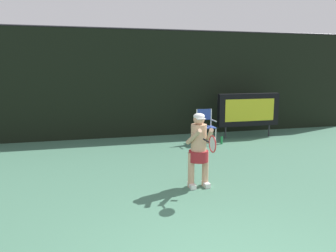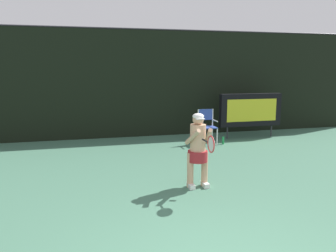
{
  "view_description": "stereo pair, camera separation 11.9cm",
  "coord_description": "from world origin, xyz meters",
  "px_view_note": "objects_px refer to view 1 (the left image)",
  "views": [
    {
      "loc": [
        -1.53,
        -2.99,
        2.37
      ],
      "look_at": [
        0.45,
        4.37,
        1.05
      ],
      "focal_mm": 36.35,
      "sensor_mm": 36.0,
      "label": 1
    },
    {
      "loc": [
        -1.42,
        -3.02,
        2.37
      ],
      "look_at": [
        0.45,
        4.37,
        1.05
      ],
      "focal_mm": 36.35,
      "sensor_mm": 36.0,
      "label": 2
    }
  ],
  "objects_px": {
    "water_bottle": "(222,140)",
    "tennis_player": "(199,147)",
    "umpire_chair": "(205,124)",
    "scoreboard": "(248,110)",
    "tennis_racket": "(212,144)"
  },
  "relations": [
    {
      "from": "tennis_player",
      "to": "water_bottle",
      "type": "bearing_deg",
      "value": 59.42
    },
    {
      "from": "scoreboard",
      "to": "tennis_player",
      "type": "xyz_separation_m",
      "value": [
        -3.34,
        -4.2,
        -0.13
      ]
    },
    {
      "from": "scoreboard",
      "to": "umpire_chair",
      "type": "height_order",
      "value": "scoreboard"
    },
    {
      "from": "tennis_player",
      "to": "tennis_racket",
      "type": "xyz_separation_m",
      "value": [
        -0.0,
        -0.68,
        0.22
      ]
    },
    {
      "from": "umpire_chair",
      "to": "tennis_racket",
      "type": "xyz_separation_m",
      "value": [
        -1.56,
        -4.3,
        0.41
      ]
    },
    {
      "from": "umpire_chair",
      "to": "water_bottle",
      "type": "distance_m",
      "value": 0.71
    },
    {
      "from": "tennis_player",
      "to": "tennis_racket",
      "type": "distance_m",
      "value": 0.71
    },
    {
      "from": "scoreboard",
      "to": "tennis_racket",
      "type": "height_order",
      "value": "scoreboard"
    },
    {
      "from": "scoreboard",
      "to": "water_bottle",
      "type": "bearing_deg",
      "value": -150.1
    },
    {
      "from": "water_bottle",
      "to": "tennis_player",
      "type": "xyz_separation_m",
      "value": [
        -2.04,
        -3.45,
        0.69
      ]
    },
    {
      "from": "water_bottle",
      "to": "tennis_racket",
      "type": "relative_size",
      "value": 0.44
    },
    {
      "from": "scoreboard",
      "to": "tennis_player",
      "type": "bearing_deg",
      "value": -128.47
    },
    {
      "from": "water_bottle",
      "to": "tennis_racket",
      "type": "distance_m",
      "value": 4.7
    },
    {
      "from": "umpire_chair",
      "to": "tennis_player",
      "type": "relative_size",
      "value": 0.73
    },
    {
      "from": "water_bottle",
      "to": "tennis_player",
      "type": "distance_m",
      "value": 4.07
    }
  ]
}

